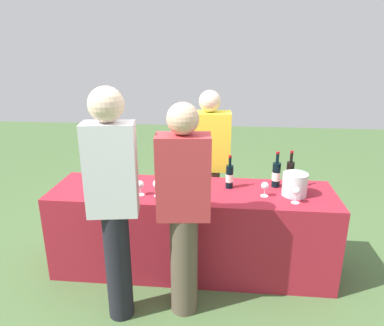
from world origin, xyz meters
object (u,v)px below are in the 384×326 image
(wine_glass_1, at_px, (140,185))
(wine_glass_4, at_px, (265,186))
(wine_bottle_1, at_px, (230,176))
(wine_glass_3, at_px, (169,183))
(wine_glass_5, at_px, (296,192))
(wine_bottle_2, at_px, (276,174))
(wine_glass_0, at_px, (102,183))
(wine_glass_2, at_px, (157,185))
(wine_bottle_0, at_px, (184,170))
(ice_bucket, at_px, (295,184))
(server_pouring, at_px, (209,163))
(wine_bottle_3, at_px, (290,174))
(guest_1, at_px, (184,206))
(guest_0, at_px, (113,198))

(wine_glass_1, relative_size, wine_glass_4, 1.02)
(wine_bottle_1, xyz_separation_m, wine_glass_3, (-0.51, -0.16, -0.02))
(wine_glass_4, relative_size, wine_glass_5, 0.92)
(wine_glass_1, height_order, wine_glass_4, wine_glass_1)
(wine_bottle_1, height_order, wine_bottle_2, wine_bottle_2)
(wine_glass_0, distance_m, wine_glass_2, 0.48)
(wine_bottle_0, distance_m, ice_bucket, 0.98)
(wine_glass_1, xyz_separation_m, server_pouring, (0.54, 0.71, -0.03))
(wine_bottle_1, bearing_deg, wine_glass_3, -162.71)
(wine_bottle_3, height_order, guest_1, guest_1)
(wine_bottle_2, bearing_deg, server_pouring, 146.27)
(wine_glass_0, relative_size, wine_glass_3, 1.05)
(server_pouring, bearing_deg, wine_glass_2, 58.31)
(wine_glass_4, bearing_deg, guest_0, -151.51)
(wine_glass_1, height_order, wine_glass_5, wine_glass_5)
(ice_bucket, bearing_deg, wine_bottle_1, 168.82)
(wine_glass_3, bearing_deg, wine_bottle_2, 13.78)
(wine_glass_2, bearing_deg, wine_glass_0, 178.07)
(wine_glass_2, bearing_deg, wine_glass_1, 176.94)
(wine_bottle_3, bearing_deg, guest_1, -140.60)
(server_pouring, bearing_deg, wine_glass_1, 49.76)
(wine_bottle_3, distance_m, wine_glass_5, 0.32)
(wine_glass_3, bearing_deg, wine_glass_4, 0.33)
(wine_bottle_0, distance_m, wine_bottle_2, 0.83)
(wine_glass_2, xyz_separation_m, server_pouring, (0.39, 0.72, -0.04))
(wine_bottle_2, distance_m, wine_bottle_3, 0.12)
(wine_glass_4, bearing_deg, wine_bottle_1, 152.18)
(wine_bottle_3, distance_m, guest_0, 1.56)
(wine_bottle_3, relative_size, wine_glass_2, 2.32)
(wine_bottle_3, height_order, wine_glass_3, wine_bottle_3)
(wine_glass_0, height_order, wine_glass_5, same)
(wine_glass_0, height_order, wine_glass_4, wine_glass_0)
(wine_bottle_2, height_order, wine_glass_2, wine_bottle_2)
(wine_bottle_0, distance_m, wine_bottle_3, 0.94)
(wine_glass_3, relative_size, server_pouring, 0.08)
(wine_glass_1, distance_m, guest_1, 0.59)
(wine_bottle_2, bearing_deg, wine_glass_1, -165.48)
(wine_bottle_3, xyz_separation_m, server_pouring, (-0.73, 0.42, -0.06))
(wine_glass_5, bearing_deg, wine_glass_4, 154.90)
(ice_bucket, xyz_separation_m, server_pouring, (-0.75, 0.59, -0.03))
(wine_bottle_1, distance_m, wine_glass_1, 0.78)
(wine_bottle_0, height_order, wine_bottle_3, wine_bottle_3)
(wine_bottle_3, bearing_deg, wine_glass_1, -167.24)
(guest_1, bearing_deg, wine_glass_3, 104.81)
(wine_bottle_1, height_order, wine_glass_3, wine_bottle_1)
(ice_bucket, bearing_deg, server_pouring, 141.99)
(wine_glass_2, relative_size, ice_bucket, 0.70)
(wine_bottle_0, distance_m, wine_glass_0, 0.74)
(wine_glass_2, bearing_deg, wine_bottle_2, 16.93)
(ice_bucket, bearing_deg, wine_glass_2, -173.38)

